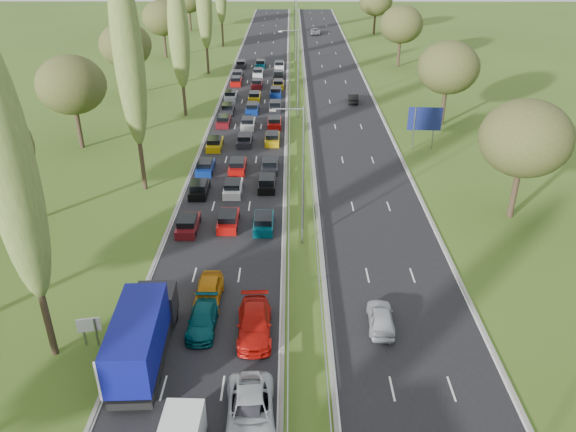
{
  "coord_description": "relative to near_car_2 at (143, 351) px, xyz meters",
  "views": [
    {
      "loc": [
        3.47,
        1.42,
        24.36
      ],
      "look_at": [
        3.27,
        45.11,
        1.5
      ],
      "focal_mm": 35.0,
      "sensor_mm": 36.0,
      "label": 1
    }
  ],
  "objects": [
    {
      "name": "woodland_right",
      "position": [
        29.74,
        38.16,
        7.01
      ],
      "size": [
        8.0,
        153.0,
        11.1
      ],
      "color": "#2D2116",
      "rests_on": "ground"
    },
    {
      "name": "near_car_8",
      "position": [
        3.32,
        6.09,
        0.15
      ],
      "size": [
        1.93,
        4.73,
        1.61
      ],
      "primitive_type": "imported",
      "rotation": [
        0.0,
        0.0,
        -0.01
      ],
      "color": "#C2770C",
      "rests_on": "near_carriageway"
    },
    {
      "name": "far_car_2",
      "position": [
        15.34,
        116.61,
        0.08
      ],
      "size": [
        2.54,
        5.31,
        1.46
      ],
      "primitive_type": "imported",
      "rotation": [
        0.0,
        0.0,
        3.12
      ],
      "color": "gray",
      "rests_on": "far_carriageway"
    },
    {
      "name": "info_sign",
      "position": [
        -3.66,
        1.34,
        0.7
      ],
      "size": [
        1.49,
        0.4,
        2.1
      ],
      "color": "gray",
      "rests_on": "ground"
    },
    {
      "name": "near_car_9",
      "position": [
        6.92,
        -4.94,
        0.05
      ],
      "size": [
        1.82,
        4.35,
        1.4
      ],
      "primitive_type": "imported",
      "rotation": [
        0.0,
        0.0,
        -0.08
      ],
      "color": "black",
      "rests_on": "near_carriageway"
    },
    {
      "name": "ground",
      "position": [
        10.24,
        51.5,
        -0.67
      ],
      "size": [
        260.0,
        260.0,
        0.0
      ],
      "primitive_type": "plane",
      "color": "#38561B",
      "rests_on": "ground"
    },
    {
      "name": "near_car_2",
      "position": [
        0.0,
        0.0,
        0.0
      ],
      "size": [
        2.22,
        4.72,
        1.31
      ],
      "primitive_type": "imported",
      "rotation": [
        0.0,
        0.0,
        -0.01
      ],
      "color": "white",
      "rests_on": "near_carriageway"
    },
    {
      "name": "near_car_10",
      "position": [
        7.07,
        -5.04,
        0.14
      ],
      "size": [
        3.02,
        5.9,
        1.6
      ],
      "primitive_type": "imported",
      "rotation": [
        0.0,
        0.0,
        0.07
      ],
      "color": "#AEB3B8",
      "rests_on": "near_carriageway"
    },
    {
      "name": "near_carriageway",
      "position": [
        3.49,
        54.0,
        -0.67
      ],
      "size": [
        10.5,
        215.0,
        0.04
      ],
      "primitive_type": "cube",
      "color": "black",
      "rests_on": "ground"
    },
    {
      "name": "far_car_0",
      "position": [
        15.36,
        3.29,
        0.06
      ],
      "size": [
        1.9,
        4.29,
        1.43
      ],
      "primitive_type": "imported",
      "rotation": [
        0.0,
        0.0,
        3.09
      ],
      "color": "#B0B4BB",
      "rests_on": "far_carriageway"
    },
    {
      "name": "traffic_queue_fill",
      "position": [
        3.5,
        48.74,
        -0.23
      ],
      "size": [
        9.12,
        68.23,
        0.8
      ],
      "color": "#590F14",
      "rests_on": "ground"
    },
    {
      "name": "central_reservation",
      "position": [
        10.24,
        54.0,
        -0.12
      ],
      "size": [
        2.36,
        215.0,
        0.32
      ],
      "color": "gray",
      "rests_on": "ground"
    },
    {
      "name": "far_car_1",
      "position": [
        18.77,
        57.02,
        0.04
      ],
      "size": [
        1.75,
        4.29,
        1.38
      ],
      "primitive_type": "imported",
      "rotation": [
        0.0,
        0.0,
        3.07
      ],
      "color": "black",
      "rests_on": "far_carriageway"
    },
    {
      "name": "poplar_row",
      "position": [
        -5.76,
        39.66,
        11.71
      ],
      "size": [
        2.8,
        127.8,
        22.44
      ],
      "color": "#2D2116",
      "rests_on": "ground"
    },
    {
      "name": "woodland_left",
      "position": [
        -16.26,
        34.12,
        7.01
      ],
      "size": [
        8.0,
        166.0,
        11.1
      ],
      "color": "#2D2116",
      "rests_on": "ground"
    },
    {
      "name": "lamp_columns",
      "position": [
        10.24,
        49.5,
        5.33
      ],
      "size": [
        0.18,
        140.18,
        12.0
      ],
      "color": "gray",
      "rests_on": "ground"
    },
    {
      "name": "near_car_7",
      "position": [
        3.33,
        3.07,
        0.02
      ],
      "size": [
        1.92,
        4.66,
        1.35
      ],
      "primitive_type": "imported",
      "rotation": [
        0.0,
        0.0,
        -0.01
      ],
      "color": "#05484E",
      "rests_on": "near_carriageway"
    },
    {
      "name": "far_carriageway",
      "position": [
        16.99,
        54.0,
        -0.67
      ],
      "size": [
        10.5,
        215.0,
        0.04
      ],
      "primitive_type": "cube",
      "color": "black",
      "rests_on": "ground"
    },
    {
      "name": "blue_lorry",
      "position": [
        0.17,
        -0.11,
        1.4
      ],
      "size": [
        2.64,
        9.52,
        4.02
      ],
      "rotation": [
        0.0,
        0.0,
        0.04
      ],
      "color": "black",
      "rests_on": "near_carriageway"
    },
    {
      "name": "direction_sign",
      "position": [
        25.14,
        37.11,
        2.9
      ],
      "size": [
        4.0,
        0.32,
        5.2
      ],
      "color": "gray",
      "rests_on": "ground"
    },
    {
      "name": "near_car_11",
      "position": [
        6.85,
        2.52,
        0.15
      ],
      "size": [
        2.48,
        5.62,
        1.61
      ],
      "primitive_type": "imported",
      "rotation": [
        0.0,
        0.0,
        0.04
      ],
      "color": "#B7110B",
      "rests_on": "near_carriageway"
    }
  ]
}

